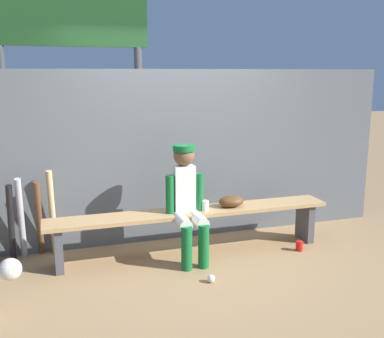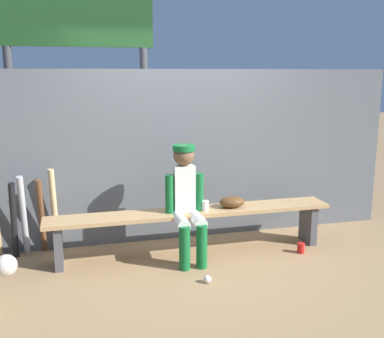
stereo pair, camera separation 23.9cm
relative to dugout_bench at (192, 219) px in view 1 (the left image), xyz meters
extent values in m
plane|color=#9E7A51|center=(0.00, 0.00, -0.39)|extent=(30.00, 30.00, 0.00)
cube|color=#595E63|center=(0.00, 0.53, 0.59)|extent=(5.21, 0.03, 1.96)
cube|color=tan|center=(0.00, 0.00, 0.08)|extent=(3.07, 0.36, 0.04)
cube|color=#4C4C51|center=(-1.38, 0.00, -0.17)|extent=(0.08, 0.29, 0.45)
cube|color=#4C4C51|center=(1.38, 0.00, -0.17)|extent=(0.08, 0.29, 0.45)
cube|color=silver|center=(-0.09, 0.00, 0.34)|extent=(0.22, 0.13, 0.49)
sphere|color=brown|center=(-0.09, 0.00, 0.70)|extent=(0.22, 0.22, 0.22)
cylinder|color=#14662D|center=(-0.09, 0.00, 0.77)|extent=(0.23, 0.23, 0.06)
cylinder|color=silver|center=(-0.18, -0.19, 0.06)|extent=(0.13, 0.38, 0.13)
cylinder|color=#14662D|center=(-0.18, -0.38, -0.17)|extent=(0.11, 0.11, 0.45)
cylinder|color=#14662D|center=(-0.25, -0.02, 0.29)|extent=(0.09, 0.09, 0.42)
cylinder|color=silver|center=(0.00, -0.19, 0.06)|extent=(0.13, 0.38, 0.13)
cylinder|color=#14662D|center=(0.00, -0.38, -0.17)|extent=(0.11, 0.11, 0.45)
cylinder|color=#14662D|center=(0.07, -0.02, 0.29)|extent=(0.09, 0.09, 0.42)
ellipsoid|color=#593819|center=(0.45, 0.00, 0.16)|extent=(0.28, 0.20, 0.12)
cylinder|color=tan|center=(-1.42, 0.43, 0.08)|extent=(0.09, 0.17, 0.94)
cylinder|color=brown|center=(-1.55, 0.42, 0.03)|extent=(0.07, 0.25, 0.84)
cylinder|color=#B7B7BC|center=(-1.73, 0.38, 0.06)|extent=(0.07, 0.25, 0.90)
cylinder|color=black|center=(-1.83, 0.35, 0.02)|extent=(0.09, 0.16, 0.83)
sphere|color=white|center=(-0.04, -0.73, -0.35)|extent=(0.07, 0.07, 0.07)
cylinder|color=red|center=(1.15, -0.29, -0.33)|extent=(0.08, 0.08, 0.11)
cylinder|color=silver|center=(0.13, -0.05, 0.15)|extent=(0.08, 0.08, 0.11)
cylinder|color=#3F3F42|center=(-1.89, 1.45, 0.73)|extent=(0.10, 0.10, 2.23)
cylinder|color=#3F3F42|center=(-0.26, 1.45, 0.73)|extent=(0.10, 0.10, 2.23)
cube|color=#1E471E|center=(-1.07, 1.45, 2.32)|extent=(1.87, 0.08, 0.96)
sphere|color=beige|center=(-1.77, -0.81, 0.01)|extent=(0.18, 0.18, 0.18)
camera|label=1|loc=(-1.43, -4.48, 1.54)|focal=43.10mm
camera|label=2|loc=(-1.20, -4.55, 1.54)|focal=43.10mm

